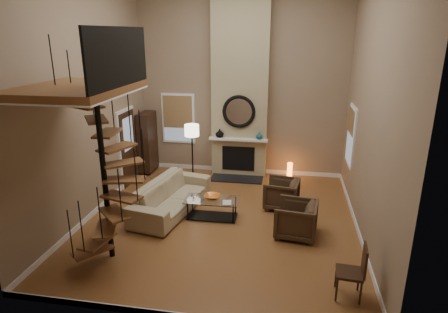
% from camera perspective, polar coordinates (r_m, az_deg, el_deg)
% --- Properties ---
extents(ground, '(6.00, 6.50, 0.01)m').
position_cam_1_polar(ground, '(8.88, -0.45, -9.45)').
color(ground, '#9C6432').
rests_on(ground, ground).
extents(back_wall, '(6.00, 0.02, 5.50)m').
position_cam_1_polar(back_wall, '(11.17, 2.56, 11.12)').
color(back_wall, '#90795D').
rests_on(back_wall, ground).
extents(front_wall, '(6.00, 0.02, 5.50)m').
position_cam_1_polar(front_wall, '(4.90, -7.34, 1.99)').
color(front_wall, '#90795D').
rests_on(front_wall, ground).
extents(left_wall, '(0.02, 6.50, 5.50)m').
position_cam_1_polar(left_wall, '(9.02, -19.82, 8.42)').
color(left_wall, '#90795D').
rests_on(left_wall, ground).
extents(right_wall, '(0.02, 6.50, 5.50)m').
position_cam_1_polar(right_wall, '(8.02, 21.27, 7.18)').
color(right_wall, '#90795D').
rests_on(right_wall, ground).
extents(baseboard_back, '(6.00, 0.02, 0.12)m').
position_cam_1_polar(baseboard_back, '(11.79, 2.37, -1.98)').
color(baseboard_back, white).
rests_on(baseboard_back, ground).
extents(baseboard_left, '(0.02, 6.50, 0.12)m').
position_cam_1_polar(baseboard_left, '(9.78, -18.10, -7.27)').
color(baseboard_left, white).
rests_on(baseboard_left, ground).
extents(baseboard_right, '(0.02, 6.50, 0.12)m').
position_cam_1_polar(baseboard_right, '(8.87, 19.23, -10.09)').
color(baseboard_right, white).
rests_on(baseboard_right, ground).
extents(chimney_breast, '(1.60, 0.38, 5.50)m').
position_cam_1_polar(chimney_breast, '(10.98, 2.42, 11.00)').
color(chimney_breast, tan).
rests_on(chimney_breast, ground).
extents(hearth, '(1.50, 0.60, 0.04)m').
position_cam_1_polar(hearth, '(11.18, 1.91, -3.33)').
color(hearth, black).
rests_on(hearth, ground).
extents(firebox, '(0.95, 0.02, 0.72)m').
position_cam_1_polar(firebox, '(11.27, 2.14, -0.29)').
color(firebox, black).
rests_on(firebox, chimney_breast).
extents(mantel, '(1.70, 0.18, 0.06)m').
position_cam_1_polar(mantel, '(11.02, 2.12, 2.54)').
color(mantel, white).
rests_on(mantel, chimney_breast).
extents(mirror_frame, '(0.94, 0.10, 0.94)m').
position_cam_1_polar(mirror_frame, '(10.89, 2.22, 6.68)').
color(mirror_frame, black).
rests_on(mirror_frame, chimney_breast).
extents(mirror_disc, '(0.80, 0.01, 0.80)m').
position_cam_1_polar(mirror_disc, '(10.90, 2.22, 6.69)').
color(mirror_disc, white).
rests_on(mirror_disc, chimney_breast).
extents(vase_left, '(0.24, 0.24, 0.25)m').
position_cam_1_polar(vase_left, '(11.10, -0.66, 3.49)').
color(vase_left, black).
rests_on(vase_left, mantel).
extents(vase_right, '(0.20, 0.20, 0.21)m').
position_cam_1_polar(vase_right, '(10.96, 5.27, 3.12)').
color(vase_right, '#184D54').
rests_on(vase_right, mantel).
extents(window_back, '(1.02, 0.06, 1.52)m').
position_cam_1_polar(window_back, '(11.72, -6.83, 5.74)').
color(window_back, white).
rests_on(window_back, back_wall).
extents(window_right, '(0.06, 1.02, 1.52)m').
position_cam_1_polar(window_right, '(10.17, 18.38, 3.08)').
color(window_right, white).
rests_on(window_right, right_wall).
extents(entry_door, '(0.10, 1.05, 2.16)m').
position_cam_1_polar(entry_door, '(10.93, -14.14, 1.31)').
color(entry_door, white).
rests_on(entry_door, ground).
extents(loft, '(1.70, 2.20, 1.09)m').
position_cam_1_polar(loft, '(6.93, -20.49, 9.82)').
color(loft, brown).
rests_on(loft, left_wall).
extents(spiral_stair, '(1.47, 1.47, 4.06)m').
position_cam_1_polar(spiral_stair, '(7.14, -17.36, -1.69)').
color(spiral_stair, black).
rests_on(spiral_stair, ground).
extents(hutch, '(0.37, 0.79, 1.77)m').
position_cam_1_polar(hutch, '(11.76, -11.34, 2.18)').
color(hutch, '#321D10').
rests_on(hutch, ground).
extents(sofa, '(1.44, 2.66, 0.74)m').
position_cam_1_polar(sofa, '(9.23, -7.86, -5.76)').
color(sofa, tan).
rests_on(sofa, ground).
extents(armchair_near, '(0.90, 0.88, 0.73)m').
position_cam_1_polar(armchair_near, '(9.42, 9.00, -5.58)').
color(armchair_near, '#45311F').
rests_on(armchair_near, ground).
extents(armchair_far, '(0.94, 0.92, 0.77)m').
position_cam_1_polar(armchair_far, '(8.26, 11.20, -9.24)').
color(armchair_far, '#45311F').
rests_on(armchair_far, ground).
extents(coffee_table, '(1.25, 0.64, 0.46)m').
position_cam_1_polar(coffee_table, '(8.87, -1.80, -7.39)').
color(coffee_table, silver).
rests_on(coffee_table, ground).
extents(bowl, '(0.36, 0.36, 0.09)m').
position_cam_1_polar(bowl, '(8.83, -1.75, -6.00)').
color(bowl, orange).
rests_on(bowl, coffee_table).
extents(book, '(0.23, 0.29, 0.03)m').
position_cam_1_polar(book, '(8.61, 0.29, -6.91)').
color(book, gray).
rests_on(book, coffee_table).
extents(floor_lamp, '(0.40, 0.40, 1.71)m').
position_cam_1_polar(floor_lamp, '(10.49, -4.80, 3.18)').
color(floor_lamp, black).
rests_on(floor_lamp, ground).
extents(accent_lamp, '(0.15, 0.15, 0.52)m').
position_cam_1_polar(accent_lamp, '(11.24, 9.74, -2.22)').
color(accent_lamp, orange).
rests_on(accent_lamp, ground).
extents(side_chair, '(0.45, 0.43, 0.92)m').
position_cam_1_polar(side_chair, '(6.64, 18.99, -15.56)').
color(side_chair, '#321D10').
rests_on(side_chair, ground).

